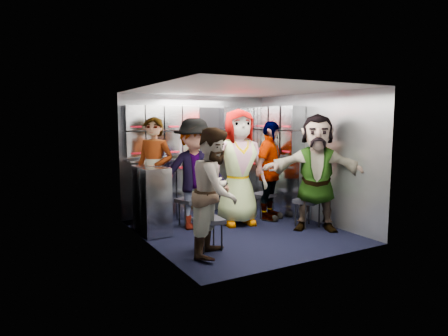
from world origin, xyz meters
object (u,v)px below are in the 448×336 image
attendant_arc_c (239,167)px  attendant_arc_e (316,172)px  jump_seat_center (233,196)px  jump_seat_near_right (308,202)px  attendant_arc_a (215,192)px  attendant_arc_b (195,174)px  jump_seat_mid_right (263,196)px  jump_seat_near_left (209,222)px  attendant_standing (154,173)px  jump_seat_mid_left (190,202)px  attendant_arc_d (270,171)px

attendant_arc_c → attendant_arc_e: size_ratio=1.04×
jump_seat_center → jump_seat_near_right: bearing=-45.6°
attendant_arc_a → attendant_arc_c: 1.52m
attendant_arc_b → attendant_arc_c: (0.72, -0.11, 0.07)m
attendant_arc_b → jump_seat_mid_right: bearing=11.7°
jump_seat_center → attendant_arc_c: size_ratio=0.26×
jump_seat_near_left → attendant_arc_a: 0.46m
jump_seat_near_left → jump_seat_near_right: 1.89m
attendant_standing → attendant_arc_e: (2.10, -1.28, 0.02)m
jump_seat_mid_left → attendant_arc_a: 1.50m
jump_seat_near_left → jump_seat_near_right: size_ratio=0.85×
jump_seat_mid_right → attendant_arc_e: 1.19m
jump_seat_center → attendant_standing: attendant_standing is taller
attendant_arc_b → attendant_arc_e: size_ratio=0.96×
jump_seat_near_left → attendant_arc_d: attendant_arc_d is taller
attendant_arc_d → attendant_arc_a: bearing=-177.3°
jump_seat_center → attendant_arc_b: attendant_arc_b is taller
jump_seat_near_right → attendant_arc_b: attendant_arc_b is taller
attendant_arc_a → attendant_arc_b: (0.30, 1.23, 0.06)m
jump_seat_mid_left → attendant_arc_e: attendant_arc_e is taller
attendant_standing → attendant_arc_d: (1.87, -0.42, -0.03)m
attendant_arc_d → jump_seat_near_left: bearing=178.2°
jump_seat_near_right → jump_seat_mid_right: bearing=105.2°
jump_seat_mid_right → jump_seat_near_right: (0.23, -0.87, 0.02)m
attendant_arc_b → attendant_arc_a: bearing=-95.1°
jump_seat_center → attendant_arc_b: bearing=-174.6°
jump_seat_mid_right → jump_seat_mid_left: bearing=175.3°
jump_seat_mid_right → jump_seat_near_right: size_ratio=0.91×
jump_seat_near_right → jump_seat_mid_left: bearing=148.1°
jump_seat_center → attendant_arc_b: size_ratio=0.29×
attendant_standing → attendant_arc_e: 2.46m
jump_seat_mid_right → attendant_arc_b: (-1.33, -0.07, 0.48)m
jump_seat_near_right → attendant_standing: size_ratio=0.28×
jump_seat_near_right → jump_seat_near_left: bearing=-172.2°
jump_seat_center → attendant_arc_e: attendant_arc_e is taller
attendant_standing → attendant_arc_e: size_ratio=0.97×
attendant_arc_b → attendant_standing: bearing=158.8°
attendant_arc_a → attendant_arc_b: 1.27m
jump_seat_mid_right → jump_seat_near_right: bearing=-74.8°
attendant_standing → attendant_arc_d: size_ratio=1.04×
jump_seat_mid_left → attendant_standing: (-0.53, 0.13, 0.47)m
jump_seat_center → attendant_arc_d: bearing=-16.1°
attendant_standing → attendant_arc_a: bearing=-31.8°
jump_seat_near_right → attendant_arc_d: attendant_arc_d is taller
attendant_arc_e → attendant_arc_c: bearing=173.0°
attendant_arc_a → attendant_arc_d: 1.98m
attendant_arc_b → attendant_arc_e: (1.57, -0.98, 0.03)m
jump_seat_mid_left → attendant_arc_e: 2.01m
jump_seat_mid_left → jump_seat_near_right: size_ratio=0.95×
jump_seat_center → attendant_arc_e: (0.85, -1.04, 0.46)m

